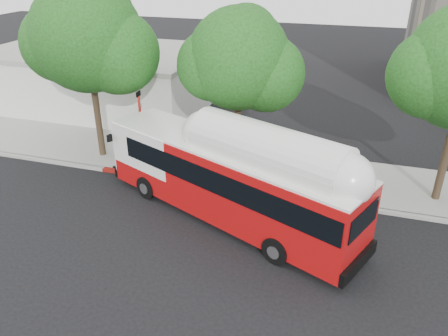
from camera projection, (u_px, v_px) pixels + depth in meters
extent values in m
plane|color=black|center=(222.00, 235.00, 18.53)|extent=(120.00, 120.00, 0.00)
cube|color=gray|center=(257.00, 168.00, 24.04)|extent=(60.00, 5.00, 0.15)
cube|color=gray|center=(245.00, 190.00, 21.82)|extent=(60.00, 0.30, 0.15)
cube|color=maroon|center=(189.00, 182.00, 22.61)|extent=(10.00, 0.32, 0.16)
cylinder|color=#2D2116|center=(96.00, 107.00, 24.22)|extent=(0.36, 0.36, 6.08)
sphere|color=#1A3E11|center=(87.00, 37.00, 22.51)|extent=(5.80, 5.80, 5.80)
sphere|color=#1A3E11|center=(118.00, 53.00, 22.60)|extent=(4.35, 4.35, 4.35)
cylinder|color=#2D2116|center=(237.00, 124.00, 22.69)|extent=(0.36, 0.36, 5.44)
sphere|color=#1A3E11|center=(238.00, 59.00, 21.16)|extent=(5.00, 5.00, 5.00)
sphere|color=#1A3E11|center=(267.00, 74.00, 21.27)|extent=(3.75, 3.75, 3.75)
cylinder|color=#2D2116|center=(448.00, 146.00, 19.82)|extent=(0.36, 0.36, 5.76)
cube|color=silver|center=(101.00, 79.00, 33.25)|extent=(16.00, 10.00, 4.00)
cube|color=gray|center=(98.00, 51.00, 32.31)|extent=(16.20, 10.20, 0.30)
cube|color=#A80B0D|center=(227.00, 180.00, 19.01)|extent=(12.47, 7.45, 3.00)
cube|color=black|center=(236.00, 171.00, 18.43)|extent=(11.35, 7.01, 0.98)
cube|color=white|center=(227.00, 148.00, 18.31)|extent=(12.44, 7.37, 0.10)
cube|color=white|center=(268.00, 156.00, 16.99)|extent=(6.90, 4.55, 0.57)
cube|color=black|center=(131.00, 163.00, 23.57)|extent=(1.51, 2.04, 0.06)
imported|color=#222D9C|center=(131.00, 155.00, 23.34)|extent=(1.28, 1.88, 0.93)
cylinder|color=#A71711|center=(142.00, 134.00, 23.08)|extent=(0.13, 0.13, 4.21)
cube|color=black|center=(138.00, 94.00, 22.09)|extent=(0.05, 0.42, 0.26)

